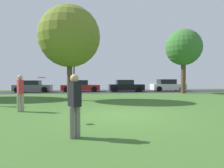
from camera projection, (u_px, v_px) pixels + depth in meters
ground_plane at (122, 115)px, 8.25m from camera, size 44.00×44.00×0.00m
road_strip at (99, 92)px, 24.13m from camera, size 44.00×6.40×0.01m
birch_tree_lone at (69, 37)px, 14.03m from camera, size 4.30×4.30×6.63m
oak_tree_right at (184, 48)px, 21.19m from camera, size 3.80×3.80×6.78m
person_thrower at (75, 103)px, 5.02m from camera, size 0.35×0.39×1.60m
person_catcher at (20, 91)px, 9.12m from camera, size 0.35×0.39×1.68m
frisbee_disc at (42, 78)px, 6.89m from camera, size 0.37×0.37×0.04m
parked_car_grey at (33, 87)px, 23.29m from camera, size 4.16×2.03×1.36m
parked_car_red at (80, 86)px, 24.15m from camera, size 4.55×1.94×1.39m
parked_car_black at (126, 86)px, 24.18m from camera, size 4.14×1.94×1.42m
parked_car_white at (168, 86)px, 25.34m from camera, size 4.21×2.02×1.49m
street_lamp_post at (74, 72)px, 19.98m from camera, size 0.14×0.14×4.50m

